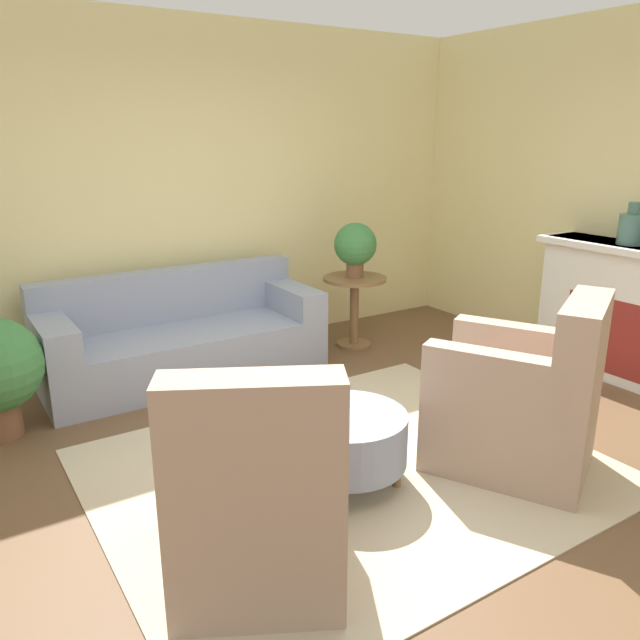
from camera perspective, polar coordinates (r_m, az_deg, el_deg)
ground_plane at (r=3.74m, az=2.70°, el=-13.54°), size 16.00×16.00×0.00m
wall_back at (r=5.51m, az=-12.81°, el=11.32°), size 8.95×0.12×2.80m
rug at (r=3.73m, az=2.70°, el=-13.48°), size 2.80×2.31×0.01m
couch at (r=5.11m, az=-12.47°, el=-1.70°), size 2.17×0.85×0.82m
armchair_left at (r=2.79m, az=-5.80°, el=-15.54°), size 1.02×1.09×1.04m
armchair_right at (r=3.76m, az=18.04°, el=-7.36°), size 1.02×1.09×1.04m
ottoman_table at (r=3.50m, az=2.43°, el=-10.73°), size 0.67×0.67×0.40m
side_table at (r=5.63m, az=3.17°, el=1.94°), size 0.57×0.57×0.65m
fireplace at (r=5.42m, az=25.81°, el=0.94°), size 0.44×1.35×1.07m
vase_mantel_near at (r=5.29m, az=26.59°, el=7.54°), size 0.19×0.19×0.32m
potted_plant_on_side_table at (r=5.53m, az=3.25°, el=6.80°), size 0.38×0.38×0.48m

